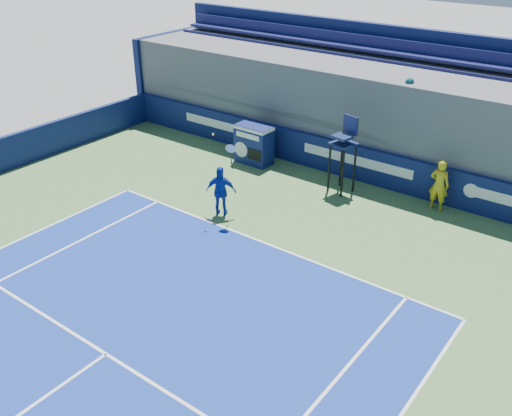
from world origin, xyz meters
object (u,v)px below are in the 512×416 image
Objects in this scene: match_clock at (254,143)px; umpire_chair at (344,147)px; ball_person at (439,185)px; tennis_player at (221,191)px.

match_clock is 3.73m from umpire_chair.
umpire_chair is (3.64, -0.16, 0.79)m from match_clock.
umpire_chair is (-2.92, -0.61, 0.72)m from ball_person.
umpire_chair is at bearing -2.51° from match_clock.
ball_person is at bearing 40.06° from tennis_player.
tennis_player is (1.61, -3.71, 0.04)m from match_clock.
umpire_chair is at bearing 60.22° from tennis_player.
umpire_chair is 0.96× the size of tennis_player.
umpire_chair reaches higher than ball_person.
ball_person is at bearing 11.87° from umpire_chair.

